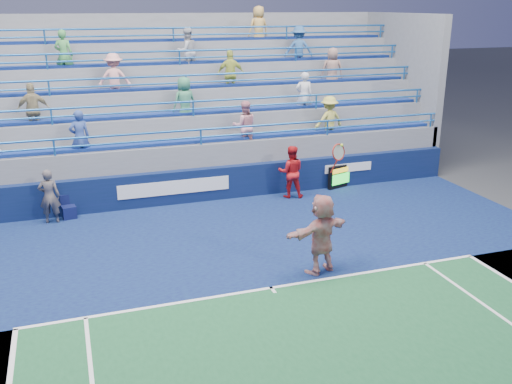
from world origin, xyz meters
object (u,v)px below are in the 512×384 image
object	(u,v)px
judge_chair	(69,211)
line_judge	(49,196)
serve_speed_board	(342,176)
tennis_player	(322,234)
ball_girl	(291,172)

from	to	relation	value
judge_chair	line_judge	size ratio (longest dim) A/B	0.43
serve_speed_board	tennis_player	world-z (taller)	tennis_player
judge_chair	tennis_player	xyz separation A→B (m)	(5.71, -5.75, 0.77)
serve_speed_board	line_judge	xyz separation A→B (m)	(-9.72, -0.36, 0.41)
judge_chair	ball_girl	size ratio (longest dim) A/B	0.40
tennis_player	line_judge	bearing A→B (deg)	138.34
tennis_player	line_judge	world-z (taller)	tennis_player
judge_chair	tennis_player	world-z (taller)	tennis_player
line_judge	serve_speed_board	bearing A→B (deg)	-171.67
ball_girl	serve_speed_board	bearing A→B (deg)	-151.56
judge_chair	line_judge	distance (m)	0.81
tennis_player	ball_girl	world-z (taller)	tennis_player
line_judge	ball_girl	xyz separation A→B (m)	(7.61, -0.07, 0.06)
line_judge	judge_chair	bearing A→B (deg)	-149.21
serve_speed_board	ball_girl	bearing A→B (deg)	-168.56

